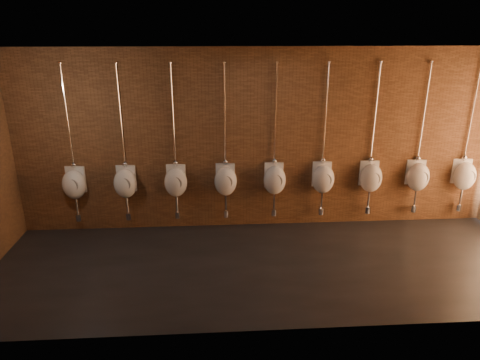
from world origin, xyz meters
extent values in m
plane|color=black|center=(0.00, 0.00, 0.00)|extent=(8.50, 8.50, 0.00)
cube|color=black|center=(0.00, 0.00, 3.20)|extent=(8.50, 3.00, 0.04)
cube|color=brown|center=(0.00, 1.50, 1.60)|extent=(8.50, 0.04, 3.20)
cube|color=brown|center=(0.00, -1.50, 1.60)|extent=(8.50, 0.04, 3.20)
ellipsoid|color=white|center=(-3.25, 1.35, 0.92)|extent=(0.44, 0.40, 0.53)
cube|color=white|center=(-3.25, 1.48, 0.98)|extent=(0.34, 0.08, 0.47)
cylinder|color=gray|center=(-3.25, 1.21, 0.96)|extent=(0.23, 0.05, 0.23)
cylinder|color=silver|center=(-3.25, 1.46, 2.07)|extent=(0.03, 0.03, 1.76)
sphere|color=silver|center=(-3.25, 1.45, 1.25)|extent=(0.09, 0.09, 0.09)
cylinder|color=silver|center=(-3.25, 1.46, 2.95)|extent=(0.06, 0.06, 0.01)
cylinder|color=silver|center=(-3.25, 1.35, 0.54)|extent=(0.04, 0.04, 0.36)
cylinder|color=silver|center=(-3.25, 1.35, 0.30)|extent=(0.09, 0.09, 0.13)
cylinder|color=silver|center=(-3.25, 1.43, 0.30)|extent=(0.04, 0.17, 0.04)
ellipsoid|color=white|center=(-2.37, 1.35, 0.92)|extent=(0.44, 0.40, 0.53)
cube|color=white|center=(-2.37, 1.48, 0.98)|extent=(0.34, 0.08, 0.47)
cylinder|color=gray|center=(-2.37, 1.21, 0.96)|extent=(0.23, 0.05, 0.23)
cylinder|color=silver|center=(-2.37, 1.46, 2.07)|extent=(0.03, 0.03, 1.76)
sphere|color=silver|center=(-2.37, 1.45, 1.25)|extent=(0.09, 0.09, 0.09)
cylinder|color=silver|center=(-2.37, 1.46, 2.95)|extent=(0.06, 0.06, 0.01)
cylinder|color=silver|center=(-2.37, 1.35, 0.54)|extent=(0.04, 0.04, 0.36)
cylinder|color=silver|center=(-2.37, 1.35, 0.30)|extent=(0.09, 0.09, 0.13)
cylinder|color=silver|center=(-2.37, 1.43, 0.30)|extent=(0.04, 0.17, 0.04)
ellipsoid|color=white|center=(-1.50, 1.35, 0.92)|extent=(0.44, 0.40, 0.53)
cube|color=white|center=(-1.50, 1.48, 0.98)|extent=(0.34, 0.08, 0.47)
cylinder|color=gray|center=(-1.50, 1.21, 0.96)|extent=(0.23, 0.05, 0.23)
cylinder|color=silver|center=(-1.50, 1.46, 2.07)|extent=(0.03, 0.03, 1.76)
sphere|color=silver|center=(-1.50, 1.45, 1.25)|extent=(0.09, 0.09, 0.09)
cylinder|color=silver|center=(-1.50, 1.46, 2.95)|extent=(0.06, 0.06, 0.01)
cylinder|color=silver|center=(-1.50, 1.35, 0.54)|extent=(0.04, 0.04, 0.36)
cylinder|color=silver|center=(-1.50, 1.35, 0.30)|extent=(0.09, 0.09, 0.13)
cylinder|color=silver|center=(-1.50, 1.43, 0.30)|extent=(0.04, 0.17, 0.04)
ellipsoid|color=white|center=(-0.62, 1.35, 0.92)|extent=(0.44, 0.40, 0.53)
cube|color=white|center=(-0.62, 1.48, 0.98)|extent=(0.34, 0.08, 0.47)
cylinder|color=gray|center=(-0.62, 1.21, 0.96)|extent=(0.23, 0.05, 0.23)
cylinder|color=silver|center=(-0.62, 1.46, 2.07)|extent=(0.03, 0.03, 1.76)
sphere|color=silver|center=(-0.62, 1.45, 1.25)|extent=(0.09, 0.09, 0.09)
cylinder|color=silver|center=(-0.62, 1.46, 2.95)|extent=(0.06, 0.06, 0.01)
cylinder|color=silver|center=(-0.62, 1.35, 0.54)|extent=(0.04, 0.04, 0.36)
cylinder|color=silver|center=(-0.62, 1.35, 0.30)|extent=(0.09, 0.09, 0.13)
cylinder|color=silver|center=(-0.62, 1.43, 0.30)|extent=(0.04, 0.17, 0.04)
ellipsoid|color=white|center=(0.25, 1.35, 0.92)|extent=(0.44, 0.40, 0.53)
cube|color=white|center=(0.25, 1.48, 0.98)|extent=(0.34, 0.08, 0.47)
cylinder|color=gray|center=(0.25, 1.21, 0.96)|extent=(0.23, 0.05, 0.23)
cylinder|color=silver|center=(0.25, 1.46, 2.07)|extent=(0.03, 0.03, 1.76)
sphere|color=silver|center=(0.25, 1.45, 1.25)|extent=(0.09, 0.09, 0.09)
cylinder|color=silver|center=(0.25, 1.46, 2.95)|extent=(0.06, 0.06, 0.01)
cylinder|color=silver|center=(0.25, 1.35, 0.54)|extent=(0.04, 0.04, 0.36)
cylinder|color=silver|center=(0.25, 1.35, 0.30)|extent=(0.09, 0.09, 0.13)
cylinder|color=silver|center=(0.25, 1.43, 0.30)|extent=(0.04, 0.17, 0.04)
ellipsoid|color=white|center=(1.13, 1.35, 0.92)|extent=(0.44, 0.40, 0.53)
cube|color=white|center=(1.13, 1.48, 0.98)|extent=(0.34, 0.08, 0.47)
cylinder|color=gray|center=(1.13, 1.21, 0.96)|extent=(0.23, 0.05, 0.23)
cylinder|color=silver|center=(1.13, 1.46, 2.07)|extent=(0.03, 0.03, 1.76)
sphere|color=silver|center=(1.13, 1.45, 1.25)|extent=(0.09, 0.09, 0.09)
cylinder|color=silver|center=(1.13, 1.46, 2.95)|extent=(0.06, 0.06, 0.01)
cylinder|color=silver|center=(1.13, 1.35, 0.54)|extent=(0.04, 0.04, 0.36)
cylinder|color=silver|center=(1.13, 1.35, 0.30)|extent=(0.09, 0.09, 0.13)
cylinder|color=silver|center=(1.13, 1.43, 0.30)|extent=(0.04, 0.17, 0.04)
ellipsoid|color=white|center=(2.00, 1.35, 0.92)|extent=(0.44, 0.40, 0.53)
cube|color=white|center=(2.00, 1.48, 0.98)|extent=(0.34, 0.08, 0.47)
cylinder|color=gray|center=(2.00, 1.21, 0.96)|extent=(0.23, 0.05, 0.23)
cylinder|color=silver|center=(2.00, 1.46, 2.07)|extent=(0.03, 0.03, 1.76)
sphere|color=silver|center=(2.00, 1.45, 1.25)|extent=(0.09, 0.09, 0.09)
cylinder|color=silver|center=(2.00, 1.46, 2.95)|extent=(0.06, 0.06, 0.01)
cylinder|color=silver|center=(2.00, 1.35, 0.54)|extent=(0.04, 0.04, 0.36)
cylinder|color=silver|center=(2.00, 1.35, 0.30)|extent=(0.09, 0.09, 0.13)
cylinder|color=silver|center=(2.00, 1.43, 0.30)|extent=(0.04, 0.17, 0.04)
ellipsoid|color=white|center=(2.88, 1.35, 0.92)|extent=(0.44, 0.40, 0.53)
cube|color=white|center=(2.88, 1.48, 0.98)|extent=(0.34, 0.08, 0.47)
cylinder|color=gray|center=(2.88, 1.21, 0.96)|extent=(0.23, 0.05, 0.23)
cylinder|color=silver|center=(2.88, 1.46, 2.07)|extent=(0.03, 0.03, 1.76)
sphere|color=silver|center=(2.88, 1.45, 1.25)|extent=(0.09, 0.09, 0.09)
cylinder|color=silver|center=(2.88, 1.46, 2.95)|extent=(0.06, 0.06, 0.01)
cylinder|color=silver|center=(2.88, 1.35, 0.54)|extent=(0.04, 0.04, 0.36)
cylinder|color=silver|center=(2.88, 1.35, 0.30)|extent=(0.09, 0.09, 0.13)
cylinder|color=silver|center=(2.88, 1.43, 0.30)|extent=(0.04, 0.17, 0.04)
ellipsoid|color=white|center=(3.75, 1.35, 0.92)|extent=(0.44, 0.40, 0.53)
cube|color=white|center=(3.75, 1.48, 0.98)|extent=(0.34, 0.08, 0.47)
cylinder|color=gray|center=(3.75, 1.21, 0.96)|extent=(0.23, 0.05, 0.23)
cylinder|color=silver|center=(3.75, 1.46, 2.07)|extent=(0.03, 0.03, 1.76)
sphere|color=silver|center=(3.75, 1.45, 1.25)|extent=(0.09, 0.09, 0.09)
cylinder|color=silver|center=(3.75, 1.35, 0.54)|extent=(0.04, 0.04, 0.36)
cylinder|color=silver|center=(3.75, 1.35, 0.30)|extent=(0.09, 0.09, 0.13)
cylinder|color=silver|center=(3.75, 1.43, 0.30)|extent=(0.04, 0.17, 0.04)
camera|label=1|loc=(-0.83, -5.77, 3.47)|focal=32.00mm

